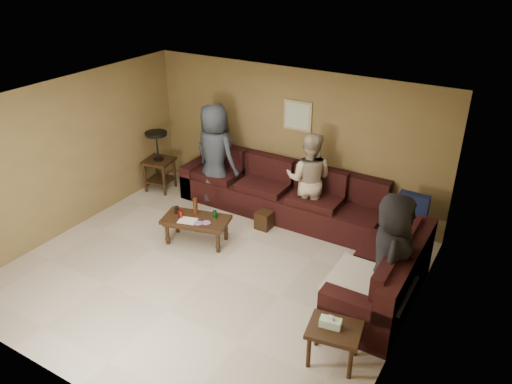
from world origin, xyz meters
TOP-DOWN VIEW (x-y plane):
  - room at (0.00, 0.00)m, footprint 5.60×5.50m
  - sectional_sofa at (0.81, 1.52)m, footprint 4.65×2.90m
  - coffee_table at (-0.67, 0.54)m, footprint 1.14×0.77m
  - end_table_left at (-2.42, 1.70)m, footprint 0.60×0.60m
  - side_table_right at (2.20, -0.72)m, footprint 0.66×0.58m
  - waste_bin at (0.04, 1.46)m, footprint 0.25×0.25m
  - wall_art at (0.10, 2.48)m, footprint 0.52×0.04m
  - person_left at (-1.21, 1.88)m, footprint 1.00×0.74m
  - person_middle at (0.58, 2.00)m, footprint 0.92×0.79m
  - person_right at (2.44, 0.45)m, footprint 0.74×0.94m

SIDE VIEW (x-z plane):
  - waste_bin at x=0.04m, z-range 0.00..0.30m
  - sectional_sofa at x=0.81m, z-range -0.16..0.81m
  - coffee_table at x=-0.67m, z-range 0.01..0.73m
  - side_table_right at x=2.20m, z-range 0.10..0.74m
  - end_table_left at x=-2.42m, z-range 0.03..1.20m
  - person_middle at x=0.58m, z-range 0.00..1.63m
  - person_right at x=2.44m, z-range 0.00..1.70m
  - person_left at x=-1.21m, z-range 0.00..1.85m
  - room at x=0.00m, z-range 0.41..2.91m
  - wall_art at x=0.10m, z-range 1.44..1.96m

